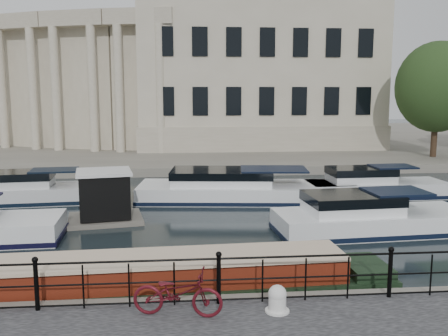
{
  "coord_description": "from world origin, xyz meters",
  "views": [
    {
      "loc": [
        -0.84,
        -12.94,
        5.31
      ],
      "look_at": [
        0.5,
        2.0,
        3.0
      ],
      "focal_mm": 40.0,
      "sensor_mm": 36.0,
      "label": 1
    }
  ],
  "objects_px": {
    "narrowboat": "(133,289)",
    "bicycle": "(178,293)",
    "mooring_bollard": "(277,299)",
    "harbour_hut": "(105,198)"
  },
  "relations": [
    {
      "from": "mooring_bollard",
      "to": "narrowboat",
      "type": "distance_m",
      "value": 3.88
    },
    {
      "from": "bicycle",
      "to": "mooring_bollard",
      "type": "bearing_deg",
      "value": -77.94
    },
    {
      "from": "bicycle",
      "to": "mooring_bollard",
      "type": "distance_m",
      "value": 2.17
    },
    {
      "from": "mooring_bollard",
      "to": "narrowboat",
      "type": "height_order",
      "value": "narrowboat"
    },
    {
      "from": "narrowboat",
      "to": "bicycle",
      "type": "bearing_deg",
      "value": -63.33
    },
    {
      "from": "bicycle",
      "to": "harbour_hut",
      "type": "relative_size",
      "value": 0.58
    },
    {
      "from": "mooring_bollard",
      "to": "narrowboat",
      "type": "relative_size",
      "value": 0.04
    },
    {
      "from": "narrowboat",
      "to": "harbour_hut",
      "type": "distance_m",
      "value": 8.53
    },
    {
      "from": "harbour_hut",
      "to": "narrowboat",
      "type": "bearing_deg",
      "value": -87.07
    },
    {
      "from": "bicycle",
      "to": "harbour_hut",
      "type": "bearing_deg",
      "value": 28.28
    }
  ]
}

